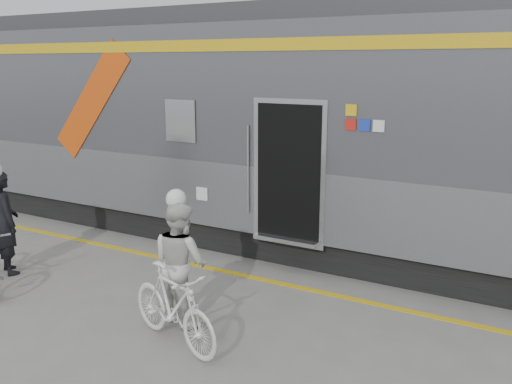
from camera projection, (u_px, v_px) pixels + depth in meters
The scene contains 7 objects.
ground at pixel (148, 334), 6.54m from camera, with size 90.00×90.00×0.00m, color slate.
train at pixel (220, 123), 10.39m from camera, with size 24.00×3.17×4.10m.
safety_strip at pixel (239, 274), 8.36m from camera, with size 24.00×0.12×0.01m, color gold.
man at pixel (5, 223), 8.28m from camera, with size 0.59×0.39×1.61m, color black.
woman at pixel (181, 262), 6.73m from camera, with size 0.76×0.59×1.56m, color silver.
bicycle_right at pixel (173, 307), 6.19m from camera, with size 0.44×1.57×0.94m, color white.
helmet_woman at pixel (178, 191), 6.52m from camera, with size 0.25×0.25×0.25m, color white.
Camera 1 is at (4.05, -4.57, 3.19)m, focal length 38.00 mm.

